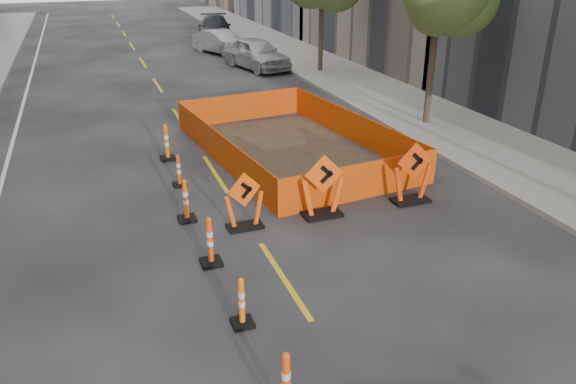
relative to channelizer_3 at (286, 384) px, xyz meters
name	(u,v)px	position (x,y,z in m)	size (l,w,h in m)	color
sidewalk_right	(439,122)	(10.15, 11.37, -0.47)	(4.00, 90.00, 0.15)	gray
channelizer_3	(286,384)	(0.00, 0.00, 0.00)	(0.43, 0.43, 1.09)	#F7430A
channelizer_4	(242,302)	(-0.02, 2.20, -0.07)	(0.38, 0.38, 0.96)	orange
channelizer_5	(210,241)	(-0.08, 4.40, 0.00)	(0.43, 0.43, 1.09)	#FF430A
channelizer_6	(186,200)	(-0.18, 6.60, -0.01)	(0.42, 0.42, 1.08)	#E04E09
channelizer_7	(179,170)	(0.03, 8.79, -0.09)	(0.36, 0.36, 0.92)	#DA3E09
channelizer_8	(167,142)	(0.04, 10.99, 0.02)	(0.45, 0.45, 1.13)	#E05C09
chevron_sign_left	(244,200)	(1.03, 5.75, 0.16)	(0.94, 0.57, 1.41)	#FE4F0A
chevron_sign_center	(323,186)	(2.99, 5.71, 0.26)	(1.07, 0.64, 1.61)	#FA500A
chevron_sign_right	(413,172)	(5.47, 5.71, 0.27)	(1.09, 0.65, 1.63)	red
safety_fence	(290,138)	(3.83, 10.31, -0.04)	(4.79, 8.15, 1.02)	#E0460B
parked_car_near	(256,53)	(6.75, 23.57, 0.27)	(1.93, 4.79, 1.63)	#B0B0B2
parked_car_mid	(221,42)	(6.05, 28.68, 0.15)	(1.48, 4.23, 1.39)	gray
parked_car_far	(215,28)	(6.94, 34.14, 0.25)	(2.23, 5.49, 1.59)	black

